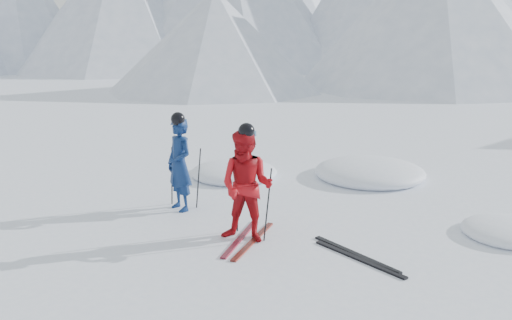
% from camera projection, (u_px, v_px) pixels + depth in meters
% --- Properties ---
extents(ground, '(160.00, 160.00, 0.00)m').
position_uv_depth(ground, '(350.00, 249.00, 8.42)').
color(ground, white).
rests_on(ground, ground).
extents(skier_blue, '(0.75, 0.64, 1.76)m').
position_uv_depth(skier_blue, '(179.00, 165.00, 10.09)').
color(skier_blue, navy).
rests_on(skier_blue, ground).
extents(skier_red, '(0.99, 0.83, 1.82)m').
position_uv_depth(skier_red, '(247.00, 186.00, 8.57)').
color(skier_red, '#AE0D14').
rests_on(skier_red, ground).
extents(pole_blue_left, '(0.12, 0.08, 1.17)m').
position_uv_depth(pole_blue_left, '(172.00, 176.00, 10.42)').
color(pole_blue_left, black).
rests_on(pole_blue_left, ground).
extents(pole_blue_right, '(0.12, 0.07, 1.17)m').
position_uv_depth(pole_blue_right, '(199.00, 178.00, 10.25)').
color(pole_blue_right, black).
rests_on(pole_blue_right, ground).
extents(pole_red_left, '(0.12, 0.10, 1.21)m').
position_uv_depth(pole_red_left, '(238.00, 198.00, 8.99)').
color(pole_red_left, black).
rests_on(pole_red_left, ground).
extents(pole_red_right, '(0.12, 0.09, 1.21)m').
position_uv_depth(pole_red_right, '(268.00, 205.00, 8.63)').
color(pole_red_right, black).
rests_on(pole_red_right, ground).
extents(ski_worn_left, '(0.44, 1.68, 0.03)m').
position_uv_depth(ski_worn_left, '(240.00, 238.00, 8.84)').
color(ski_worn_left, black).
rests_on(ski_worn_left, ground).
extents(ski_worn_right, '(0.33, 1.70, 0.03)m').
position_uv_depth(ski_worn_right, '(253.00, 241.00, 8.72)').
color(ski_worn_right, black).
rests_on(ski_worn_right, ground).
extents(ski_loose_a, '(1.58, 0.80, 0.03)m').
position_uv_depth(ski_loose_a, '(355.00, 254.00, 8.21)').
color(ski_loose_a, black).
rests_on(ski_loose_a, ground).
extents(ski_loose_b, '(1.60, 0.74, 0.03)m').
position_uv_depth(ski_loose_b, '(359.00, 259.00, 8.03)').
color(ski_loose_b, black).
rests_on(ski_loose_b, ground).
extents(snow_lumps, '(9.14, 6.78, 0.56)m').
position_uv_depth(snow_lumps, '(349.00, 186.00, 11.81)').
color(snow_lumps, white).
rests_on(snow_lumps, ground).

